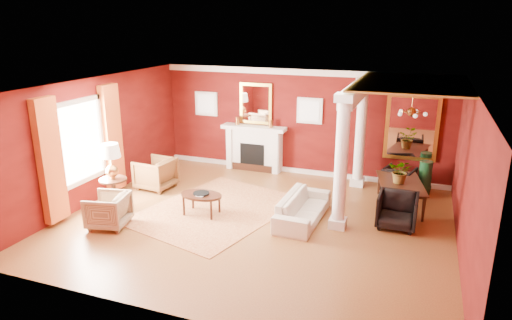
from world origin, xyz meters
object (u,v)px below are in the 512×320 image
at_px(armchair_leopard, 155,172).
at_px(dining_table, 402,188).
at_px(coffee_table, 201,196).
at_px(armchair_stripe, 108,209).
at_px(sofa, 303,204).
at_px(side_table, 111,165).

distance_m(armchair_leopard, dining_table, 6.03).
bearing_deg(coffee_table, armchair_leopard, 149.98).
bearing_deg(armchair_leopard, armchair_stripe, 13.29).
distance_m(armchair_stripe, dining_table, 6.50).
bearing_deg(armchair_stripe, coffee_table, 115.95).
height_order(sofa, coffee_table, sofa).
distance_m(armchair_stripe, coffee_table, 1.97).
xyz_separation_m(sofa, dining_table, (1.93, 1.50, 0.09)).
bearing_deg(dining_table, sofa, 116.56).
xyz_separation_m(armchair_leopard, armchair_stripe, (0.32, -2.30, -0.04)).
bearing_deg(sofa, coffee_table, 104.06).
height_order(coffee_table, side_table, side_table).
bearing_deg(coffee_table, armchair_stripe, -141.47).
bearing_deg(armchair_stripe, dining_table, 107.08).
bearing_deg(armchair_leopard, coffee_table, 65.46).
height_order(sofa, armchair_stripe, armchair_stripe).
relative_size(sofa, armchair_stripe, 2.47).
relative_size(armchair_leopard, dining_table, 0.52).
height_order(side_table, dining_table, side_table).
bearing_deg(side_table, sofa, 11.64).
bearing_deg(side_table, coffee_table, 10.67).
bearing_deg(armchair_stripe, armchair_leopard, 175.24).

